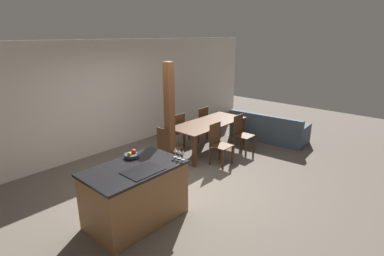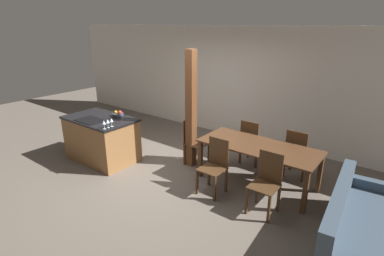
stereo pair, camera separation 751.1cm
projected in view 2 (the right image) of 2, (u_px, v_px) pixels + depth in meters
The scene contains 15 objects.
ground_plane at pixel (162, 170), 5.91m from camera, with size 16.00×16.00×0.00m, color #665B51.
wall_back at pixel (231, 83), 7.40m from camera, with size 11.20×0.08×2.70m.
kitchen_island at pixel (102, 139), 6.25m from camera, with size 1.49×0.92×0.93m.
fruit_bowl at pixel (118, 114), 6.21m from camera, with size 0.23×0.23×0.12m.
wine_glass_near at pixel (104, 123), 5.39m from camera, with size 0.07×0.07×0.16m.
wine_glass_middle at pixel (108, 122), 5.45m from camera, with size 0.07×0.07×0.16m.
wine_glass_far at pixel (111, 120), 5.51m from camera, with size 0.07×0.07×0.16m.
dining_table at pixel (258, 150), 5.20m from camera, with size 2.06×0.89×0.74m.
dining_chair_near_left at pixel (215, 165), 5.02m from camera, with size 0.40×0.40×0.94m.
dining_chair_near_right at pixel (266, 182), 4.48m from camera, with size 0.40×0.40×0.94m.
dining_chair_far_left at pixel (251, 142), 6.02m from camera, with size 0.40×0.40×0.94m.
dining_chair_far_right at pixel (297, 153), 5.48m from camera, with size 0.40×0.40×0.94m.
dining_chair_head_end at pixel (194, 141), 6.06m from camera, with size 0.40×0.40×0.94m.
couch at pixel (360, 230), 3.78m from camera, with size 0.98×2.10×0.76m.
timber_post at pixel (191, 110), 5.77m from camera, with size 0.16×0.16×2.30m.
Camera 2 is at (3.70, -3.85, 2.74)m, focal length 28.00 mm.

